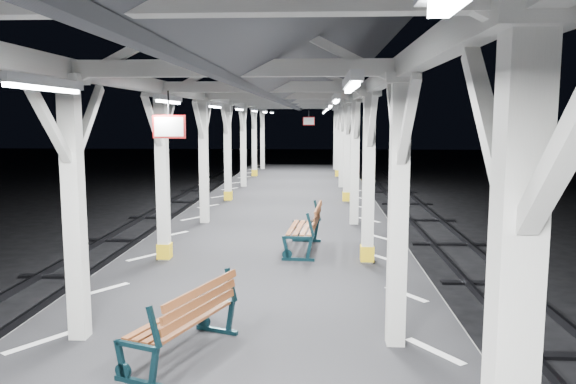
{
  "coord_description": "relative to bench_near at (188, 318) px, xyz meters",
  "views": [
    {
      "loc": [
        1.02,
        -8.74,
        3.79
      ],
      "look_at": [
        0.39,
        3.32,
        2.2
      ],
      "focal_mm": 35.0,
      "sensor_mm": 36.0,
      "label": 1
    }
  ],
  "objects": [
    {
      "name": "bench_mid",
      "position": [
        1.3,
        5.41,
        0.04
      ],
      "size": [
        0.81,
        1.85,
        0.98
      ],
      "rotation": [
        0.0,
        0.0,
        -0.08
      ],
      "color": "#0C252C",
      "rests_on": "platform"
    },
    {
      "name": "canopy",
      "position": [
        0.47,
        2.5,
        3.08
      ],
      "size": [
        5.4,
        49.0,
        4.65
      ],
      "color": "silver",
      "rests_on": "platform"
    },
    {
      "name": "hazard_stripes_left",
      "position": [
        -1.98,
        2.52,
        -0.48
      ],
      "size": [
        1.0,
        48.0,
        0.01
      ],
      "primitive_type": "cube",
      "color": "silver",
      "rests_on": "platform"
    },
    {
      "name": "hazard_stripes_right",
      "position": [
        2.92,
        2.52,
        -0.48
      ],
      "size": [
        1.0,
        48.0,
        0.01
      ],
      "primitive_type": "cube",
      "color": "silver",
      "rests_on": "platform"
    },
    {
      "name": "track_right",
      "position": [
        5.47,
        2.52,
        -1.4
      ],
      "size": [
        2.2,
        60.0,
        0.16
      ],
      "color": "#2D2D33",
      "rests_on": "ground"
    },
    {
      "name": "platform",
      "position": [
        0.47,
        2.52,
        -0.98
      ],
      "size": [
        6.0,
        50.0,
        1.0
      ],
      "primitive_type": "cube",
      "color": "black",
      "rests_on": "ground"
    },
    {
      "name": "ground",
      "position": [
        0.47,
        2.52,
        -1.48
      ],
      "size": [
        120.0,
        120.0,
        0.0
      ],
      "primitive_type": "plane",
      "color": "black",
      "rests_on": "ground"
    },
    {
      "name": "bench_near",
      "position": [
        0.0,
        0.0,
        0.0
      ],
      "size": [
        1.15,
        1.77,
        0.9
      ],
      "rotation": [
        0.0,
        0.0,
        -0.36
      ],
      "color": "#0C252C",
      "rests_on": "platform"
    }
  ]
}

